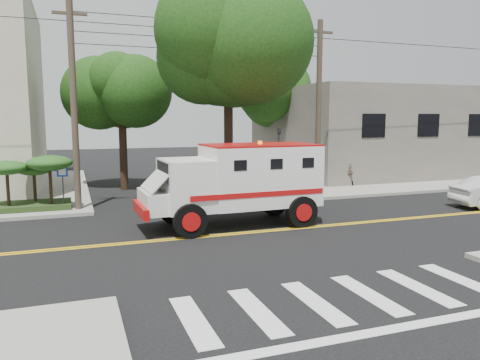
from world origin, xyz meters
name	(u,v)px	position (x,y,z in m)	size (l,w,h in m)	color
ground	(246,233)	(0.00, 0.00, 0.00)	(100.00, 100.00, 0.00)	black
sidewalk_ne	(355,174)	(13.50, 13.50, 0.07)	(17.00, 17.00, 0.15)	gray
building_right	(370,131)	(15.00, 14.00, 3.15)	(14.00, 12.00, 6.00)	#625D54
utility_pole_left	(74,108)	(-5.60, 6.00, 4.50)	(0.28, 0.28, 9.00)	#382D23
utility_pole_right	(318,110)	(6.30, 6.20, 4.50)	(0.28, 0.28, 9.00)	#382D23
tree_main	(239,52)	(1.94, 6.21, 7.20)	(6.08, 5.70, 9.85)	black
tree_left	(128,88)	(-2.68, 11.79, 5.73)	(4.48, 4.20, 7.70)	black
tree_right	(284,90)	(8.84, 15.77, 6.09)	(4.80, 4.50, 8.20)	black
traffic_signal	(279,156)	(3.80, 5.60, 2.23)	(0.15, 0.18, 3.60)	#3F3F42
accessibility_sign	(63,181)	(-6.20, 6.17, 1.37)	(0.45, 0.10, 2.02)	#3F3F42
palm_planter	(32,175)	(-7.44, 6.62, 1.65)	(3.52, 2.63, 2.36)	#1E3314
armored_truck	(239,180)	(0.16, 1.27, 1.76)	(6.88, 2.93, 3.10)	white
pedestrian_a	(310,178)	(5.50, 5.50, 1.07)	(0.67, 0.44, 1.84)	gray
pedestrian_b	(348,171)	(9.46, 8.22, 0.99)	(0.82, 0.64, 1.68)	gray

